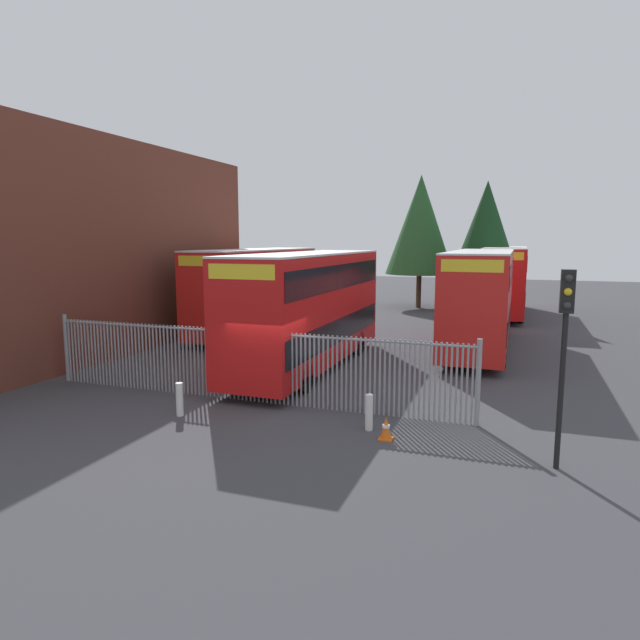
{
  "coord_description": "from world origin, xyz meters",
  "views": [
    {
      "loc": [
        6.74,
        -14.65,
        4.91
      ],
      "look_at": [
        0.0,
        4.0,
        2.0
      ],
      "focal_mm": 30.85,
      "sensor_mm": 36.0,
      "label": 1
    }
  ],
  "objects_px": {
    "double_decker_bus_far_back": "(505,278)",
    "double_decker_bus_behind_fence_right": "(257,287)",
    "traffic_cone_by_gate": "(386,428)",
    "bollard_near_left": "(180,399)",
    "double_decker_bus_near_gate": "(309,305)",
    "bollard_center_front": "(369,412)",
    "double_decker_bus_behind_fence_left": "(480,296)",
    "traffic_light_kerbside": "(565,333)"
  },
  "relations": [
    {
      "from": "double_decker_bus_near_gate",
      "to": "double_decker_bus_far_back",
      "type": "xyz_separation_m",
      "value": [
        6.62,
        18.35,
        0.0
      ]
    },
    {
      "from": "double_decker_bus_far_back",
      "to": "bollard_near_left",
      "type": "bearing_deg",
      "value": -107.57
    },
    {
      "from": "bollard_near_left",
      "to": "traffic_light_kerbside",
      "type": "xyz_separation_m",
      "value": [
        9.74,
        -0.3,
        2.51
      ]
    },
    {
      "from": "bollard_near_left",
      "to": "double_decker_bus_behind_fence_right",
      "type": "bearing_deg",
      "value": 107.34
    },
    {
      "from": "bollard_center_front",
      "to": "traffic_cone_by_gate",
      "type": "distance_m",
      "value": 0.8
    },
    {
      "from": "traffic_cone_by_gate",
      "to": "double_decker_bus_far_back",
      "type": "bearing_deg",
      "value": 85.26
    },
    {
      "from": "double_decker_bus_near_gate",
      "to": "double_decker_bus_behind_fence_right",
      "type": "distance_m",
      "value": 8.46
    },
    {
      "from": "double_decker_bus_far_back",
      "to": "bollard_near_left",
      "type": "relative_size",
      "value": 11.38
    },
    {
      "from": "double_decker_bus_behind_fence_left",
      "to": "double_decker_bus_near_gate",
      "type": "bearing_deg",
      "value": -135.12
    },
    {
      "from": "traffic_cone_by_gate",
      "to": "bollard_center_front",
      "type": "bearing_deg",
      "value": 137.7
    },
    {
      "from": "double_decker_bus_near_gate",
      "to": "bollard_near_left",
      "type": "relative_size",
      "value": 11.38
    },
    {
      "from": "bollard_center_front",
      "to": "traffic_cone_by_gate",
      "type": "bearing_deg",
      "value": -42.3
    },
    {
      "from": "double_decker_bus_near_gate",
      "to": "traffic_cone_by_gate",
      "type": "xyz_separation_m",
      "value": [
        4.56,
        -6.56,
        -2.13
      ]
    },
    {
      "from": "double_decker_bus_near_gate",
      "to": "double_decker_bus_behind_fence_left",
      "type": "height_order",
      "value": "same"
    },
    {
      "from": "bollard_near_left",
      "to": "bollard_center_front",
      "type": "distance_m",
      "value": 5.34
    },
    {
      "from": "double_decker_bus_behind_fence_left",
      "to": "double_decker_bus_behind_fence_right",
      "type": "xyz_separation_m",
      "value": [
        -11.34,
        0.6,
        0.0
      ]
    },
    {
      "from": "double_decker_bus_far_back",
      "to": "bollard_center_front",
      "type": "bearing_deg",
      "value": -96.17
    },
    {
      "from": "traffic_light_kerbside",
      "to": "double_decker_bus_near_gate",
      "type": "bearing_deg",
      "value": 140.23
    },
    {
      "from": "double_decker_bus_behind_fence_left",
      "to": "traffic_light_kerbside",
      "type": "bearing_deg",
      "value": -78.97
    },
    {
      "from": "double_decker_bus_far_back",
      "to": "bollard_near_left",
      "type": "height_order",
      "value": "double_decker_bus_far_back"
    },
    {
      "from": "double_decker_bus_far_back",
      "to": "traffic_cone_by_gate",
      "type": "bearing_deg",
      "value": -94.74
    },
    {
      "from": "double_decker_bus_behind_fence_right",
      "to": "bollard_center_front",
      "type": "bearing_deg",
      "value": -53.06
    },
    {
      "from": "double_decker_bus_far_back",
      "to": "double_decker_bus_behind_fence_right",
      "type": "bearing_deg",
      "value": -135.45
    },
    {
      "from": "double_decker_bus_near_gate",
      "to": "traffic_cone_by_gate",
      "type": "relative_size",
      "value": 18.32
    },
    {
      "from": "double_decker_bus_behind_fence_left",
      "to": "bollard_center_front",
      "type": "bearing_deg",
      "value": -99.18
    },
    {
      "from": "double_decker_bus_near_gate",
      "to": "double_decker_bus_far_back",
      "type": "bearing_deg",
      "value": 70.17
    },
    {
      "from": "double_decker_bus_far_back",
      "to": "traffic_light_kerbside",
      "type": "bearing_deg",
      "value": -85.94
    },
    {
      "from": "bollard_near_left",
      "to": "double_decker_bus_far_back",
      "type": "bearing_deg",
      "value": 72.43
    },
    {
      "from": "double_decker_bus_behind_fence_left",
      "to": "traffic_cone_by_gate",
      "type": "distance_m",
      "value": 12.7
    },
    {
      "from": "double_decker_bus_behind_fence_left",
      "to": "double_decker_bus_behind_fence_right",
      "type": "height_order",
      "value": "same"
    },
    {
      "from": "double_decker_bus_near_gate",
      "to": "double_decker_bus_behind_fence_left",
      "type": "relative_size",
      "value": 1.0
    },
    {
      "from": "double_decker_bus_behind_fence_right",
      "to": "traffic_cone_by_gate",
      "type": "xyz_separation_m",
      "value": [
        9.99,
        -13.05,
        -2.13
      ]
    },
    {
      "from": "bollard_near_left",
      "to": "traffic_cone_by_gate",
      "type": "bearing_deg",
      "value": 1.42
    },
    {
      "from": "double_decker_bus_near_gate",
      "to": "bollard_center_front",
      "type": "height_order",
      "value": "double_decker_bus_near_gate"
    },
    {
      "from": "bollard_center_front",
      "to": "traffic_cone_by_gate",
      "type": "xyz_separation_m",
      "value": [
        0.57,
        -0.52,
        -0.19
      ]
    },
    {
      "from": "double_decker_bus_far_back",
      "to": "bollard_center_front",
      "type": "height_order",
      "value": "double_decker_bus_far_back"
    },
    {
      "from": "double_decker_bus_behind_fence_right",
      "to": "bollard_center_front",
      "type": "distance_m",
      "value": 15.79
    },
    {
      "from": "double_decker_bus_behind_fence_right",
      "to": "bollard_center_front",
      "type": "xyz_separation_m",
      "value": [
        9.42,
        -12.52,
        -1.95
      ]
    },
    {
      "from": "double_decker_bus_near_gate",
      "to": "bollard_center_front",
      "type": "xyz_separation_m",
      "value": [
        3.98,
        -6.04,
        -1.95
      ]
    },
    {
      "from": "double_decker_bus_behind_fence_left",
      "to": "bollard_near_left",
      "type": "distance_m",
      "value": 14.65
    },
    {
      "from": "double_decker_bus_near_gate",
      "to": "bollard_center_front",
      "type": "distance_m",
      "value": 7.49
    },
    {
      "from": "double_decker_bus_behind_fence_right",
      "to": "traffic_cone_by_gate",
      "type": "distance_m",
      "value": 16.57
    }
  ]
}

